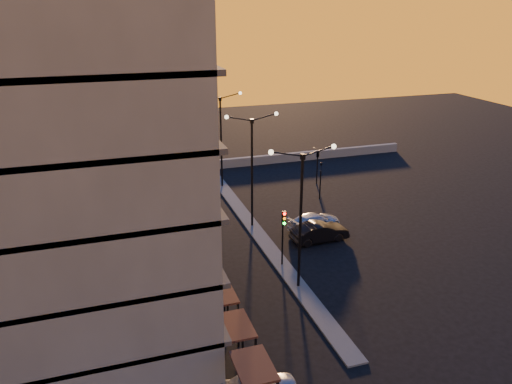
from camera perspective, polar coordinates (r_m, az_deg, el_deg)
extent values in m
plane|color=black|center=(33.34, 4.85, -10.77)|extent=(120.00, 120.00, 0.00)
cube|color=#51514E|center=(34.72, -14.31, -9.91)|extent=(5.00, 40.00, 0.12)
cube|color=#51514E|center=(41.60, -0.45, -3.86)|extent=(1.20, 36.00, 0.12)
cube|color=gray|center=(56.35, -3.43, 3.28)|extent=(44.00, 0.50, 1.00)
cylinder|color=slate|center=(28.61, -23.29, 9.25)|extent=(14.00, 14.00, 25.00)
cube|color=slate|center=(23.73, -24.12, 7.06)|extent=(14.00, 10.00, 25.00)
cylinder|color=black|center=(32.31, -20.54, -9.97)|extent=(14.16, 14.16, 2.40)
cube|color=black|center=(28.11, -6.37, -8.76)|extent=(0.15, 3.20, 1.20)
cylinder|color=black|center=(31.23, 5.09, -3.71)|extent=(0.18, 0.18, 9.00)
cube|color=black|center=(29.68, 5.36, 4.04)|extent=(0.25, 0.25, 0.35)
sphere|color=#FFE5B2|center=(28.85, 1.72, 4.56)|extent=(0.32, 0.32, 0.32)
sphere|color=#FFE5B2|center=(30.38, 8.88, 5.16)|extent=(0.32, 0.32, 0.32)
cylinder|color=black|center=(39.96, -0.46, 1.94)|extent=(0.18, 0.18, 9.00)
cube|color=black|center=(38.76, -0.48, 8.11)|extent=(0.25, 0.25, 0.35)
sphere|color=#FFE5B2|center=(38.12, -3.38, 8.55)|extent=(0.32, 0.32, 0.32)
sphere|color=#FFE5B2|center=(39.30, 2.33, 8.94)|extent=(0.32, 0.32, 0.32)
cylinder|color=black|center=(49.17, -4.00, 5.51)|extent=(0.18, 0.18, 9.00)
cube|color=black|center=(48.21, -4.13, 10.56)|extent=(0.25, 0.25, 0.35)
sphere|color=#FFE5B2|center=(47.70, -6.52, 10.92)|extent=(0.32, 0.32, 0.32)
sphere|color=#FFE5B2|center=(48.64, -1.82, 11.23)|extent=(0.32, 0.32, 0.32)
cylinder|color=black|center=(34.98, 3.03, -6.11)|extent=(0.12, 0.12, 3.20)
cube|color=black|center=(33.91, 3.21, -2.99)|extent=(0.28, 0.16, 1.00)
sphere|color=#FF0C05|center=(33.69, 3.28, -2.51)|extent=(0.20, 0.20, 0.20)
sphere|color=orange|center=(33.83, 3.27, -3.06)|extent=(0.20, 0.20, 0.20)
sphere|color=#0CFF26|center=(33.97, 3.26, -3.60)|extent=(0.20, 0.20, 0.20)
cylinder|color=black|center=(47.29, 7.35, 0.82)|extent=(0.12, 0.12, 2.80)
imported|color=black|center=(46.72, 7.45, 2.90)|extent=(0.13, 0.16, 0.80)
cylinder|color=black|center=(51.32, 6.99, 2.45)|extent=(0.12, 0.12, 2.80)
imported|color=black|center=(50.79, 7.08, 4.37)|extent=(0.42, 1.99, 0.80)
imported|color=black|center=(39.17, 7.28, -4.55)|extent=(4.66, 1.87, 1.51)
imported|color=#B9BDC1|center=(41.12, 6.69, -3.37)|extent=(5.00, 2.99, 1.36)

